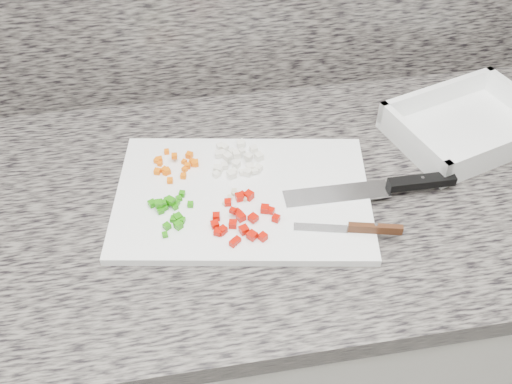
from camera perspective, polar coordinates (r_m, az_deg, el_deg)
cabinet at (r=1.37m, az=-0.95°, el=-13.93°), size 3.92×0.62×0.86m
countertop at (r=1.01m, az=-1.25°, el=-0.85°), size 3.96×0.64×0.04m
cutting_board at (r=0.98m, az=-1.35°, el=-0.43°), size 0.48×0.36×0.01m
carrot_pile at (r=1.03m, az=-8.00°, el=2.69°), size 0.08×0.09×0.02m
onion_pile at (r=1.03m, az=-1.90°, el=3.22°), size 0.10×0.10×0.02m
green_pepper_pile at (r=0.95m, az=-8.50°, el=-1.79°), size 0.08×0.10×0.02m
red_pepper_pile at (r=0.93m, az=-1.39°, el=-2.60°), size 0.11×0.12×0.02m
garlic_pile at (r=0.96m, az=-2.07°, el=-0.66°), size 0.05×0.05×0.01m
chef_knife at (r=1.01m, az=13.51°, el=0.60°), size 0.30×0.04×0.02m
paring_knife at (r=0.93m, az=10.49°, el=-3.61°), size 0.17×0.05×0.02m
tray at (r=1.17m, az=20.29°, el=6.10°), size 0.32×0.27×0.06m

